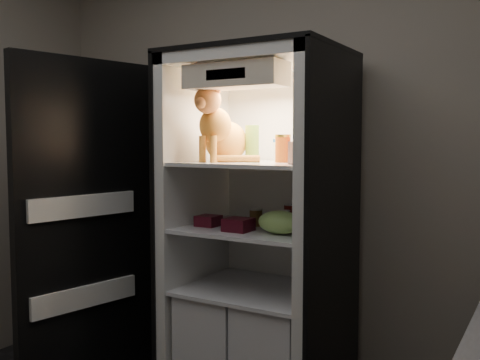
{
  "coord_description": "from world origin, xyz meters",
  "views": [
    {
      "loc": [
        1.37,
        -1.16,
        1.41
      ],
      "look_at": [
        -0.1,
        1.32,
        1.19
      ],
      "focal_mm": 40.0,
      "sensor_mm": 36.0,
      "label": 1
    }
  ],
  "objects_px": {
    "salsa_jar": "(283,148)",
    "grape_bag": "(280,222)",
    "pepper_jar": "(311,141)",
    "soda_can_a": "(290,216)",
    "tabby_cat": "(221,132)",
    "parmesan_shaker": "(252,143)",
    "soda_can_c": "(284,221)",
    "berry_box_left": "(208,221)",
    "soda_can_b": "(301,219)",
    "condiment_jar": "(256,217)",
    "cream_carton": "(297,153)",
    "berry_box_right": "(238,225)",
    "refrigerator": "(261,252)",
    "mayo_tub": "(281,150)"
  },
  "relations": [
    {
      "from": "tabby_cat",
      "to": "parmesan_shaker",
      "type": "relative_size",
      "value": 2.18
    },
    {
      "from": "soda_can_b",
      "to": "condiment_jar",
      "type": "distance_m",
      "value": 0.26
    },
    {
      "from": "tabby_cat",
      "to": "soda_can_c",
      "type": "height_order",
      "value": "tabby_cat"
    },
    {
      "from": "soda_can_b",
      "to": "berry_box_left",
      "type": "xyz_separation_m",
      "value": [
        -0.48,
        -0.14,
        -0.03
      ]
    },
    {
      "from": "pepper_jar",
      "to": "soda_can_b",
      "type": "bearing_deg",
      "value": -179.24
    },
    {
      "from": "soda_can_c",
      "to": "tabby_cat",
      "type": "bearing_deg",
      "value": 179.17
    },
    {
      "from": "pepper_jar",
      "to": "cream_carton",
      "type": "distance_m",
      "value": 0.21
    },
    {
      "from": "parmesan_shaker",
      "to": "soda_can_a",
      "type": "relative_size",
      "value": 1.6
    },
    {
      "from": "mayo_tub",
      "to": "berry_box_right",
      "type": "distance_m",
      "value": 0.51
    },
    {
      "from": "refrigerator",
      "to": "tabby_cat",
      "type": "relative_size",
      "value": 4.4
    },
    {
      "from": "parmesan_shaker",
      "to": "soda_can_a",
      "type": "bearing_deg",
      "value": 11.78
    },
    {
      "from": "soda_can_c",
      "to": "condiment_jar",
      "type": "distance_m",
      "value": 0.25
    },
    {
      "from": "condiment_jar",
      "to": "berry_box_left",
      "type": "relative_size",
      "value": 0.85
    },
    {
      "from": "cream_carton",
      "to": "condiment_jar",
      "type": "xyz_separation_m",
      "value": [
        -0.33,
        0.2,
        -0.36
      ]
    },
    {
      "from": "soda_can_b",
      "to": "berry_box_left",
      "type": "relative_size",
      "value": 0.98
    },
    {
      "from": "berry_box_left",
      "to": "soda_can_b",
      "type": "bearing_deg",
      "value": 15.59
    },
    {
      "from": "cream_carton",
      "to": "berry_box_right",
      "type": "relative_size",
      "value": 0.83
    },
    {
      "from": "refrigerator",
      "to": "berry_box_left",
      "type": "height_order",
      "value": "refrigerator"
    },
    {
      "from": "mayo_tub",
      "to": "soda_can_b",
      "type": "distance_m",
      "value": 0.43
    },
    {
      "from": "grape_bag",
      "to": "parmesan_shaker",
      "type": "bearing_deg",
      "value": 146.79
    },
    {
      "from": "parmesan_shaker",
      "to": "berry_box_left",
      "type": "height_order",
      "value": "parmesan_shaker"
    },
    {
      "from": "berry_box_left",
      "to": "mayo_tub",
      "type": "bearing_deg",
      "value": 43.41
    },
    {
      "from": "salsa_jar",
      "to": "soda_can_a",
      "type": "relative_size",
      "value": 1.18
    },
    {
      "from": "tabby_cat",
      "to": "soda_can_c",
      "type": "xyz_separation_m",
      "value": [
        0.38,
        -0.01,
        -0.45
      ]
    },
    {
      "from": "berry_box_right",
      "to": "soda_can_b",
      "type": "bearing_deg",
      "value": 35.83
    },
    {
      "from": "tabby_cat",
      "to": "grape_bag",
      "type": "distance_m",
      "value": 0.59
    },
    {
      "from": "mayo_tub",
      "to": "condiment_jar",
      "type": "relative_size",
      "value": 1.24
    },
    {
      "from": "salsa_jar",
      "to": "grape_bag",
      "type": "xyz_separation_m",
      "value": [
        0.06,
        -0.14,
        -0.36
      ]
    },
    {
      "from": "salsa_jar",
      "to": "berry_box_right",
      "type": "height_order",
      "value": "salsa_jar"
    },
    {
      "from": "grape_bag",
      "to": "tabby_cat",
      "type": "bearing_deg",
      "value": 172.45
    },
    {
      "from": "refrigerator",
      "to": "mayo_tub",
      "type": "xyz_separation_m",
      "value": [
        0.06,
        0.13,
        0.56
      ]
    },
    {
      "from": "mayo_tub",
      "to": "cream_carton",
      "type": "relative_size",
      "value": 1.11
    },
    {
      "from": "soda_can_b",
      "to": "grape_bag",
      "type": "height_order",
      "value": "grape_bag"
    },
    {
      "from": "berry_box_left",
      "to": "parmesan_shaker",
      "type": "bearing_deg",
      "value": 37.64
    },
    {
      "from": "salsa_jar",
      "to": "condiment_jar",
      "type": "distance_m",
      "value": 0.41
    },
    {
      "from": "parmesan_shaker",
      "to": "soda_can_c",
      "type": "relative_size",
      "value": 1.74
    },
    {
      "from": "refrigerator",
      "to": "soda_can_c",
      "type": "height_order",
      "value": "refrigerator"
    },
    {
      "from": "cream_carton",
      "to": "refrigerator",
      "type": "bearing_deg",
      "value": 144.86
    },
    {
      "from": "mayo_tub",
      "to": "salsa_jar",
      "type": "relative_size",
      "value": 0.84
    },
    {
      "from": "cream_carton",
      "to": "berry_box_right",
      "type": "height_order",
      "value": "cream_carton"
    },
    {
      "from": "mayo_tub",
      "to": "salsa_jar",
      "type": "height_order",
      "value": "salsa_jar"
    },
    {
      "from": "condiment_jar",
      "to": "cream_carton",
      "type": "bearing_deg",
      "value": -31.01
    },
    {
      "from": "condiment_jar",
      "to": "berry_box_left",
      "type": "height_order",
      "value": "condiment_jar"
    },
    {
      "from": "mayo_tub",
      "to": "soda_can_b",
      "type": "relative_size",
      "value": 1.08
    },
    {
      "from": "parmesan_shaker",
      "to": "soda_can_c",
      "type": "distance_m",
      "value": 0.48
    },
    {
      "from": "pepper_jar",
      "to": "soda_can_a",
      "type": "xyz_separation_m",
      "value": [
        -0.14,
        0.05,
        -0.4
      ]
    },
    {
      "from": "parmesan_shaker",
      "to": "soda_can_c",
      "type": "xyz_separation_m",
      "value": [
        0.25,
        -0.12,
        -0.39
      ]
    },
    {
      "from": "mayo_tub",
      "to": "refrigerator",
      "type": "bearing_deg",
      "value": -113.91
    },
    {
      "from": "refrigerator",
      "to": "mayo_tub",
      "type": "distance_m",
      "value": 0.58
    },
    {
      "from": "salsa_jar",
      "to": "pepper_jar",
      "type": "bearing_deg",
      "value": 6.16
    }
  ]
}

